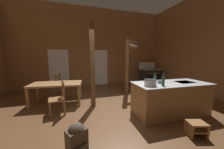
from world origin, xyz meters
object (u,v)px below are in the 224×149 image
Objects in this scene: backpack at (77,139)px; bottle_tall_on_counter at (155,79)px; ladderback_chair_near_window at (61,85)px; kitchen_island at (170,98)px; bottle_short_on_counter at (163,80)px; stove_range at (150,76)px; step_stool at (196,128)px; stockpot_on_counter at (150,83)px; mixing_bowl_on_counter at (161,82)px; dining_table at (57,85)px; ladderback_chair_by_post at (59,98)px.

backpack is 1.90× the size of bottle_tall_on_counter.
ladderback_chair_near_window is 3.68m from backpack.
ladderback_chair_near_window is 1.59× the size of backpack.
bottle_short_on_counter is at bearing -155.50° from kitchen_island.
bottle_short_on_counter is at bearing -48.01° from ladderback_chair_near_window.
kitchen_island is 0.78m from bottle_tall_on_counter.
stove_range is 3.10× the size of step_stool.
step_stool is 4.86m from ladderback_chair_near_window.
bottle_tall_on_counter is (0.28, 0.20, 0.04)m from stockpot_on_counter.
mixing_bowl_on_counter reaches higher than ladderback_chair_near_window.
ladderback_chair_near_window is at bearing 127.70° from step_stool.
mixing_bowl_on_counter reaches higher than kitchen_island.
ladderback_chair_by_post is at bearing -80.80° from dining_table.
bottle_short_on_counter is at bearing -120.84° from stove_range.
bottle_short_on_counter is at bearing -14.48° from stockpot_on_counter.
bottle_short_on_counter reaches higher than ladderback_chair_by_post.
bottle_short_on_counter is (-0.47, -0.21, 0.60)m from kitchen_island.
stockpot_on_counter is at bearing -39.33° from dining_table.
stove_range is 2.21× the size of backpack.
step_stool is 0.45× the size of ladderback_chair_near_window.
kitchen_island is at bearing -116.69° from stove_range.
backpack is 2.11m from stockpot_on_counter.
bottle_tall_on_counter is at bearing 174.36° from mixing_bowl_on_counter.
mixing_bowl_on_counter is at bearing 94.48° from step_stool.
ladderback_chair_by_post is at bearing 162.16° from kitchen_island.
backpack is at bearing -77.56° from dining_table.
bottle_short_on_counter is (2.79, -2.10, 0.41)m from dining_table.
dining_table is at bearing 149.88° from kitchen_island.
ladderback_chair_by_post is (-3.11, 1.00, -0.01)m from kitchen_island.
bottle_tall_on_counter is 0.28m from bottle_short_on_counter.
stockpot_on_counter reaches higher than backpack.
dining_table is 9.43× the size of mixing_bowl_on_counter.
stove_range is 3.50× the size of stockpot_on_counter.
bottle_short_on_counter is (-0.23, 0.80, 0.88)m from step_stool.
stockpot_on_counter is at bearing 122.35° from step_stool.
ladderback_chair_near_window is 3.90m from bottle_tall_on_counter.
ladderback_chair_by_post is at bearing 144.99° from step_stool.
mixing_bowl_on_counter is (2.94, -1.84, 0.31)m from dining_table.
bottle_tall_on_counter reaches higher than stockpot_on_counter.
kitchen_island is at bearing -41.43° from ladderback_chair_near_window.
ladderback_chair_near_window is (-2.97, 3.84, 0.27)m from step_stool.
backpack is (-2.66, -0.81, -0.15)m from kitchen_island.
step_stool is 0.24× the size of dining_table.
backpack is at bearing -76.01° from ladderback_chair_by_post.
bottle_tall_on_counter is (-2.32, -3.54, 0.57)m from stove_range.
ladderback_chair_by_post is 3.00m from mixing_bowl_on_counter.
backpack reaches higher than step_stool.
dining_table is at bearing -161.30° from stove_range.
backpack is at bearing -162.98° from kitchen_island.
ladderback_chair_by_post is at bearing 154.02° from stockpot_on_counter.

